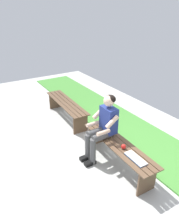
{
  "coord_description": "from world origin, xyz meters",
  "views": [
    {
      "loc": [
        -2.43,
        2.1,
        2.69
      ],
      "look_at": [
        0.75,
        0.15,
        0.83
      ],
      "focal_mm": 34.13,
      "sensor_mm": 36.0,
      "label": 1
    }
  ],
  "objects_px": {
    "bench_far": "(66,106)",
    "book_open": "(136,158)",
    "person_seated": "(103,125)",
    "apple": "(124,147)",
    "bench_near": "(118,148)"
  },
  "relations": [
    {
      "from": "bench_far",
      "to": "person_seated",
      "type": "bearing_deg",
      "value": 176.72
    },
    {
      "from": "bench_near",
      "to": "book_open",
      "type": "distance_m",
      "value": 0.51
    },
    {
      "from": "bench_far",
      "to": "book_open",
      "type": "height_order",
      "value": "book_open"
    },
    {
      "from": "bench_near",
      "to": "bench_far",
      "type": "distance_m",
      "value": 2.14
    },
    {
      "from": "person_seated",
      "to": "book_open",
      "type": "height_order",
      "value": "person_seated"
    },
    {
      "from": "bench_far",
      "to": "book_open",
      "type": "relative_size",
      "value": 4.39
    },
    {
      "from": "bench_near",
      "to": "person_seated",
      "type": "xyz_separation_m",
      "value": [
        0.35,
        0.1,
        0.35
      ]
    },
    {
      "from": "apple",
      "to": "person_seated",
      "type": "bearing_deg",
      "value": 8.34
    },
    {
      "from": "bench_near",
      "to": "apple",
      "type": "xyz_separation_m",
      "value": [
        -0.17,
        0.03,
        0.16
      ]
    },
    {
      "from": "bench_near",
      "to": "bench_far",
      "type": "height_order",
      "value": "same"
    },
    {
      "from": "bench_far",
      "to": "book_open",
      "type": "xyz_separation_m",
      "value": [
        -2.63,
        0.04,
        0.12
      ]
    },
    {
      "from": "bench_near",
      "to": "book_open",
      "type": "bearing_deg",
      "value": 175.68
    },
    {
      "from": "apple",
      "to": "book_open",
      "type": "distance_m",
      "value": 0.32
    },
    {
      "from": "bench_near",
      "to": "apple",
      "type": "bearing_deg",
      "value": 171.2
    },
    {
      "from": "person_seated",
      "to": "apple",
      "type": "distance_m",
      "value": 0.56
    }
  ]
}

